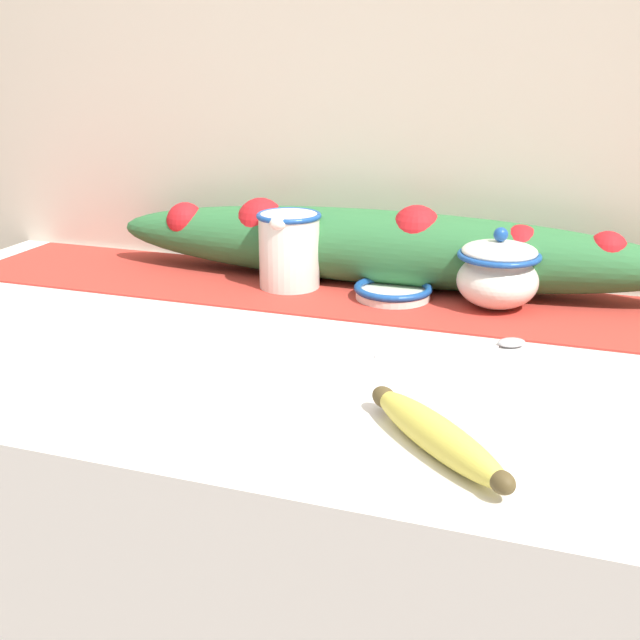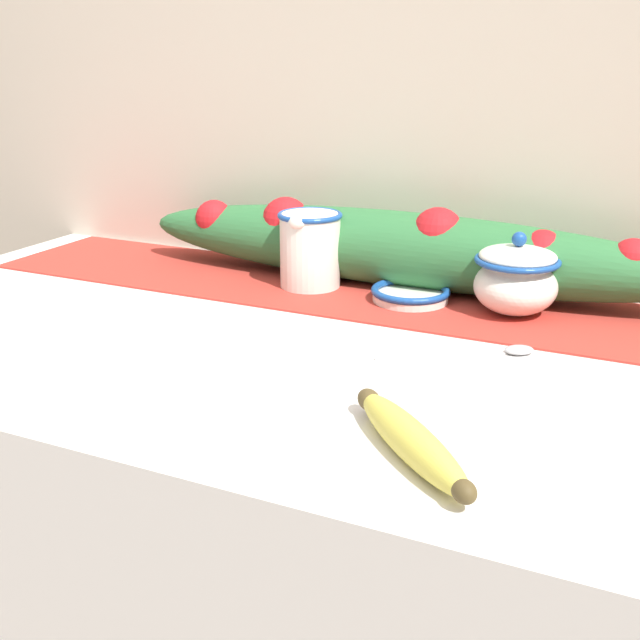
{
  "view_description": "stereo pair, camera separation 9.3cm",
  "coord_description": "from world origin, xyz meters",
  "px_view_note": "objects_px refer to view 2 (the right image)",
  "views": [
    {
      "loc": [
        0.3,
        -0.88,
        1.28
      ],
      "look_at": [
        0.01,
        -0.05,
        0.98
      ],
      "focal_mm": 45.0,
      "sensor_mm": 36.0,
      "label": 1
    },
    {
      "loc": [
        0.39,
        -0.84,
        1.28
      ],
      "look_at": [
        0.01,
        -0.05,
        0.98
      ],
      "focal_mm": 45.0,
      "sensor_mm": 36.0,
      "label": 2
    }
  ],
  "objects_px": {
    "cream_pitcher": "(311,247)",
    "spoon": "(505,351)",
    "sugar_bowl": "(516,278)",
    "small_dish": "(410,294)",
    "banana": "(410,440)"
  },
  "relations": [
    {
      "from": "cream_pitcher",
      "to": "sugar_bowl",
      "type": "xyz_separation_m",
      "value": [
        0.31,
        -0.0,
        -0.01
      ]
    },
    {
      "from": "cream_pitcher",
      "to": "spoon",
      "type": "distance_m",
      "value": 0.37
    },
    {
      "from": "cream_pitcher",
      "to": "spoon",
      "type": "height_order",
      "value": "cream_pitcher"
    },
    {
      "from": "small_dish",
      "to": "banana",
      "type": "distance_m",
      "value": 0.46
    },
    {
      "from": "sugar_bowl",
      "to": "banana",
      "type": "distance_m",
      "value": 0.44
    },
    {
      "from": "banana",
      "to": "spoon",
      "type": "xyz_separation_m",
      "value": [
        0.02,
        0.29,
        -0.01
      ]
    },
    {
      "from": "cream_pitcher",
      "to": "sugar_bowl",
      "type": "relative_size",
      "value": 1.01
    },
    {
      "from": "small_dish",
      "to": "spoon",
      "type": "bearing_deg",
      "value": -40.42
    },
    {
      "from": "cream_pitcher",
      "to": "spoon",
      "type": "bearing_deg",
      "value": -24.56
    },
    {
      "from": "sugar_bowl",
      "to": "small_dish",
      "type": "bearing_deg",
      "value": -177.7
    },
    {
      "from": "banana",
      "to": "small_dish",
      "type": "bearing_deg",
      "value": 109.14
    },
    {
      "from": "small_dish",
      "to": "cream_pitcher",
      "type": "bearing_deg",
      "value": 177.33
    },
    {
      "from": "small_dish",
      "to": "spoon",
      "type": "distance_m",
      "value": 0.22
    },
    {
      "from": "spoon",
      "to": "small_dish",
      "type": "bearing_deg",
      "value": 107.57
    },
    {
      "from": "sugar_bowl",
      "to": "spoon",
      "type": "relative_size",
      "value": 0.67
    }
  ]
}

